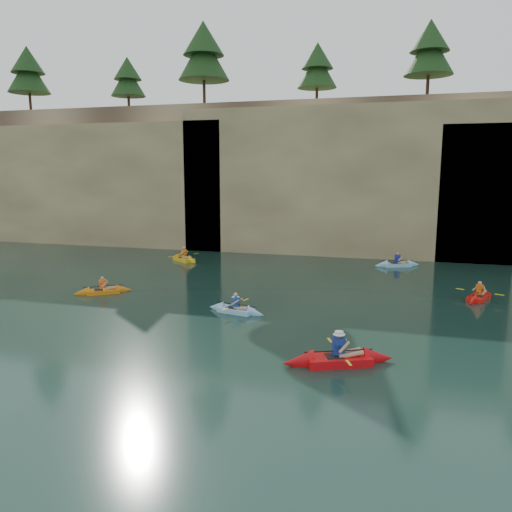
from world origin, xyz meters
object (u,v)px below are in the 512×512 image
(kayaker_orange, at_px, (103,291))
(kayaker_red_far, at_px, (479,297))
(main_kayaker, at_px, (338,359))
(kayaker_ltblue_near, at_px, (236,310))

(kayaker_orange, xyz_separation_m, kayaker_red_far, (18.77, 4.03, 0.00))
(main_kayaker, height_order, kayaker_red_far, main_kayaker)
(main_kayaker, height_order, kayaker_ltblue_near, main_kayaker)
(main_kayaker, bearing_deg, kayaker_red_far, 37.43)
(main_kayaker, xyz_separation_m, kayaker_orange, (-13.00, 6.39, -0.05))
(kayaker_red_far, bearing_deg, main_kayaker, 174.33)
(kayaker_orange, relative_size, kayaker_ltblue_near, 0.94)
(kayaker_orange, xyz_separation_m, kayaker_ltblue_near, (7.82, -1.51, 0.00))
(main_kayaker, xyz_separation_m, kayaker_ltblue_near, (-5.18, 4.88, -0.05))
(kayaker_orange, bearing_deg, kayaker_ltblue_near, -47.35)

